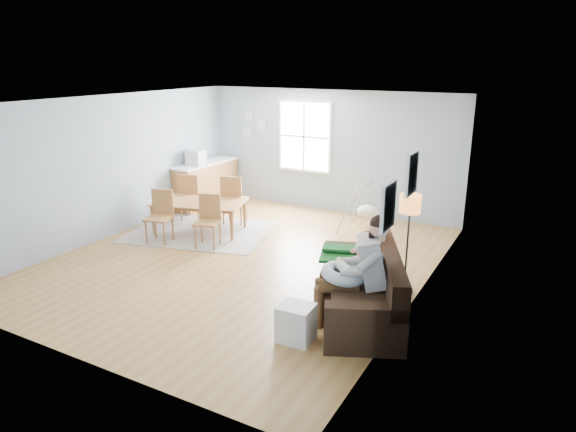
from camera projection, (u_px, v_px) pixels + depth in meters
The scene contains 22 objects.
room at pixel (241, 118), 8.18m from camera, with size 8.40×9.40×3.90m.
window at pixel (305, 136), 11.58m from camera, with size 1.32×0.08×1.62m.
pictures at pixel (401, 189), 6.10m from camera, with size 0.05×1.34×0.74m.
wall_plates at pixel (252, 125), 12.18m from camera, with size 0.67×0.02×0.66m.
sofa at pixel (365, 291), 6.94m from camera, with size 1.81×2.44×0.91m.
green_throw at pixel (356, 253), 7.59m from camera, with size 1.02×0.86×0.04m, color #124F19.
beige_pillow at pixel (380, 243), 7.34m from camera, with size 0.14×0.51×0.51m, color tan.
father at pixel (357, 267), 6.51m from camera, with size 1.15×0.80×1.51m.
nursing_pillow at pixel (344, 274), 6.55m from camera, with size 0.58×0.58×0.16m, color #A3B9CB.
infant at pixel (343, 267), 6.56m from camera, with size 0.33×0.34×0.14m.
toddler at pixel (359, 255), 7.02m from camera, with size 0.59×0.42×0.87m.
floor_lamp at pixel (410, 212), 7.30m from camera, with size 0.30×0.30×1.50m.
storage_cube at pixel (296, 323), 6.29m from camera, with size 0.44×0.39×0.47m.
rug at pixel (200, 232), 10.31m from camera, with size 2.69×2.04×0.01m, color gray.
dining_table at pixel (199, 217), 10.21m from camera, with size 1.79×1.00×0.63m, color #956230.
chair_sw at pixel (161, 212), 9.64m from camera, with size 0.55×0.55×0.99m.
chair_se at pixel (208, 217), 9.42m from camera, with size 0.55×0.55×0.96m.
chair_nw at pixel (190, 194), 10.85m from camera, with size 0.60×0.60×1.03m.
chair_ne at pixel (233, 196), 10.63m from camera, with size 0.58×0.58×1.04m.
counter at pixel (206, 183), 12.07m from camera, with size 0.59×1.85×1.03m.
monitor at pixel (196, 158), 11.57m from camera, with size 0.39×0.37×0.34m.
baby_swing at pixel (367, 211), 10.20m from camera, with size 1.02×1.04×0.99m.
Camera 1 is at (4.63, -6.89, 3.34)m, focal length 32.00 mm.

